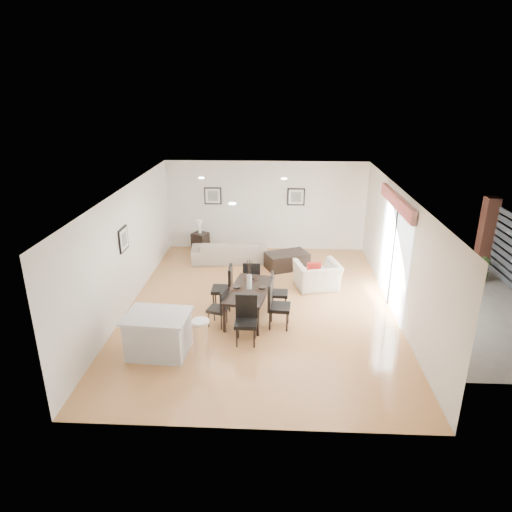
{
  "coord_description": "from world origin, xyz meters",
  "views": [
    {
      "loc": [
        0.36,
        -9.41,
        4.79
      ],
      "look_at": [
        -0.12,
        0.4,
        1.09
      ],
      "focal_mm": 32.0,
      "sensor_mm": 36.0,
      "label": 1
    }
  ],
  "objects_px": {
    "dining_chair_efar": "(276,290)",
    "bar_stool": "(201,325)",
    "dining_chair_wnear": "(220,306)",
    "sofa": "(229,251)",
    "dining_chair_enear": "(275,302)",
    "dining_chair_head": "(246,316)",
    "dining_chair_wfar": "(226,285)",
    "dining_chair_foot": "(252,278)",
    "armchair": "(317,276)",
    "coffee_table": "(287,260)",
    "dining_table": "(249,292)",
    "kitchen_island": "(158,334)",
    "side_table": "(200,242)"
  },
  "relations": [
    {
      "from": "dining_chair_wnear",
      "to": "kitchen_island",
      "type": "relative_size",
      "value": 0.68
    },
    {
      "from": "sofa",
      "to": "dining_table",
      "type": "height_order",
      "value": "dining_table"
    },
    {
      "from": "sofa",
      "to": "dining_chair_wnear",
      "type": "height_order",
      "value": "dining_chair_wnear"
    },
    {
      "from": "dining_chair_foot",
      "to": "armchair",
      "type": "bearing_deg",
      "value": -158.05
    },
    {
      "from": "dining_table",
      "to": "side_table",
      "type": "bearing_deg",
      "value": 122.43
    },
    {
      "from": "sofa",
      "to": "dining_table",
      "type": "distance_m",
      "value": 3.45
    },
    {
      "from": "dining_chair_efar",
      "to": "kitchen_island",
      "type": "bearing_deg",
      "value": 133.94
    },
    {
      "from": "armchair",
      "to": "coffee_table",
      "type": "distance_m",
      "value": 1.5
    },
    {
      "from": "armchair",
      "to": "dining_chair_wfar",
      "type": "distance_m",
      "value": 2.46
    },
    {
      "from": "dining_chair_wnear",
      "to": "sofa",
      "type": "bearing_deg",
      "value": -160.13
    },
    {
      "from": "dining_chair_enear",
      "to": "dining_chair_head",
      "type": "distance_m",
      "value": 0.82
    },
    {
      "from": "coffee_table",
      "to": "dining_chair_enear",
      "type": "bearing_deg",
      "value": -118.61
    },
    {
      "from": "dining_chair_foot",
      "to": "side_table",
      "type": "distance_m",
      "value": 3.66
    },
    {
      "from": "coffee_table",
      "to": "kitchen_island",
      "type": "distance_m",
      "value": 5.06
    },
    {
      "from": "sofa",
      "to": "dining_chair_head",
      "type": "distance_m",
      "value": 4.41
    },
    {
      "from": "armchair",
      "to": "kitchen_island",
      "type": "bearing_deg",
      "value": 30.06
    },
    {
      "from": "dining_chair_efar",
      "to": "dining_chair_head",
      "type": "height_order",
      "value": "dining_chair_head"
    },
    {
      "from": "dining_chair_foot",
      "to": "dining_chair_enear",
      "type": "bearing_deg",
      "value": 113.58
    },
    {
      "from": "armchair",
      "to": "dining_chair_wnear",
      "type": "height_order",
      "value": "dining_chair_wnear"
    },
    {
      "from": "coffee_table",
      "to": "dining_chair_foot",
      "type": "bearing_deg",
      "value": -137.93
    },
    {
      "from": "dining_chair_head",
      "to": "side_table",
      "type": "distance_m",
      "value": 5.49
    },
    {
      "from": "dining_chair_enear",
      "to": "dining_chair_foot",
      "type": "relative_size",
      "value": 1.12
    },
    {
      "from": "dining_chair_head",
      "to": "dining_chair_foot",
      "type": "bearing_deg",
      "value": 90.01
    },
    {
      "from": "dining_chair_enear",
      "to": "bar_stool",
      "type": "xyz_separation_m",
      "value": [
        -1.37,
        -1.13,
        0.05
      ]
    },
    {
      "from": "armchair",
      "to": "kitchen_island",
      "type": "xyz_separation_m",
      "value": [
        -3.2,
        -3.12,
        0.08
      ]
    },
    {
      "from": "sofa",
      "to": "bar_stool",
      "type": "distance_m",
      "value": 4.88
    },
    {
      "from": "dining_table",
      "to": "dining_chair_foot",
      "type": "xyz_separation_m",
      "value": [
        -0.0,
        1.0,
        -0.1
      ]
    },
    {
      "from": "armchair",
      "to": "dining_table",
      "type": "distance_m",
      "value": 2.26
    },
    {
      "from": "coffee_table",
      "to": "dining_chair_wnear",
      "type": "bearing_deg",
      "value": -136.87
    },
    {
      "from": "dining_chair_efar",
      "to": "bar_stool",
      "type": "distance_m",
      "value": 2.38
    },
    {
      "from": "dining_table",
      "to": "dining_chair_wfar",
      "type": "height_order",
      "value": "dining_chair_wfar"
    },
    {
      "from": "coffee_table",
      "to": "kitchen_island",
      "type": "relative_size",
      "value": 0.91
    },
    {
      "from": "dining_chair_wfar",
      "to": "coffee_table",
      "type": "relative_size",
      "value": 0.9
    },
    {
      "from": "sofa",
      "to": "side_table",
      "type": "height_order",
      "value": "sofa"
    },
    {
      "from": "dining_chair_foot",
      "to": "side_table",
      "type": "height_order",
      "value": "dining_chair_foot"
    },
    {
      "from": "dining_table",
      "to": "dining_chair_foot",
      "type": "relative_size",
      "value": 1.91
    },
    {
      "from": "dining_chair_enear",
      "to": "bar_stool",
      "type": "height_order",
      "value": "dining_chair_enear"
    },
    {
      "from": "dining_chair_wnear",
      "to": "kitchen_island",
      "type": "height_order",
      "value": "dining_chair_wnear"
    },
    {
      "from": "dining_chair_wnear",
      "to": "bar_stool",
      "type": "relative_size",
      "value": 1.16
    },
    {
      "from": "dining_chair_enear",
      "to": "coffee_table",
      "type": "height_order",
      "value": "dining_chair_enear"
    },
    {
      "from": "dining_table",
      "to": "dining_chair_foot",
      "type": "bearing_deg",
      "value": 99.71
    },
    {
      "from": "armchair",
      "to": "dining_chair_wnear",
      "type": "relative_size",
      "value": 1.25
    },
    {
      "from": "dining_chair_wfar",
      "to": "dining_chair_foot",
      "type": "distance_m",
      "value": 0.82
    },
    {
      "from": "dining_chair_head",
      "to": "kitchen_island",
      "type": "height_order",
      "value": "dining_chair_head"
    },
    {
      "from": "dining_table",
      "to": "side_table",
      "type": "xyz_separation_m",
      "value": [
        -1.77,
        4.2,
        -0.33
      ]
    },
    {
      "from": "dining_chair_enear",
      "to": "dining_chair_head",
      "type": "xyz_separation_m",
      "value": [
        -0.56,
        -0.6,
        -0.03
      ]
    },
    {
      "from": "dining_chair_enear",
      "to": "coffee_table",
      "type": "bearing_deg",
      "value": -0.63
    },
    {
      "from": "dining_table",
      "to": "dining_chair_efar",
      "type": "distance_m",
      "value": 0.71
    },
    {
      "from": "dining_chair_efar",
      "to": "sofa",
      "type": "bearing_deg",
      "value": 27.49
    },
    {
      "from": "side_table",
      "to": "dining_chair_wnear",
      "type": "bearing_deg",
      "value": -75.56
    }
  ]
}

